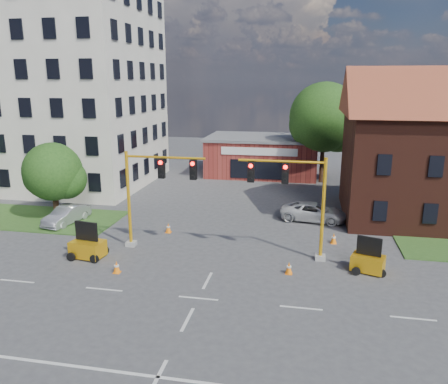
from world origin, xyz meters
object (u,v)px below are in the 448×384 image
(signal_mast_east, at_px, (295,195))
(trailer_west, at_px, (88,247))
(signal_mast_west, at_px, (153,188))
(trailer_east, at_px, (368,261))
(pickup_white, at_px, (314,212))

(signal_mast_east, xyz_separation_m, trailer_west, (-12.15, -2.31, -3.24))
(signal_mast_east, relative_size, trailer_west, 2.85)
(signal_mast_west, height_order, trailer_east, signal_mast_west)
(trailer_west, height_order, trailer_east, trailer_west)
(trailer_east, relative_size, pickup_white, 0.40)
(trailer_west, relative_size, pickup_white, 0.44)
(trailer_west, bearing_deg, signal_mast_west, 41.59)
(signal_mast_west, xyz_separation_m, pickup_white, (10.01, 7.58, -3.23))
(signal_mast_west, height_order, trailer_west, signal_mast_west)
(signal_mast_west, distance_m, trailer_west, 5.26)
(trailer_west, bearing_deg, signal_mast_east, 18.43)
(trailer_west, xyz_separation_m, trailer_east, (16.35, 1.10, -0.07))
(signal_mast_west, distance_m, trailer_east, 13.39)
(signal_mast_west, relative_size, trailer_west, 2.85)
(signal_mast_east, distance_m, trailer_east, 5.48)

